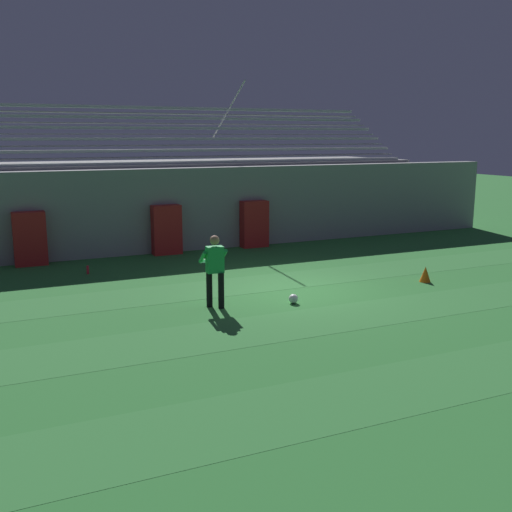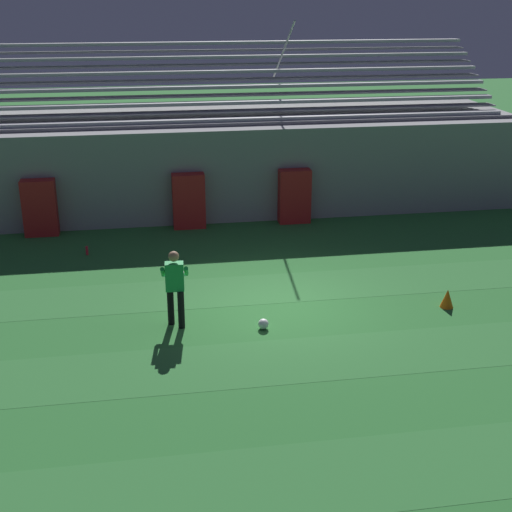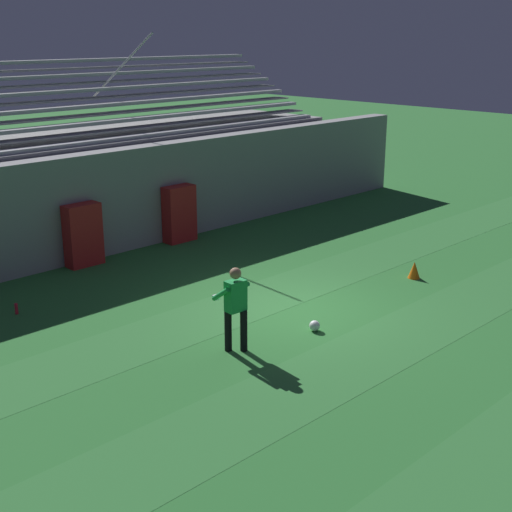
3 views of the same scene
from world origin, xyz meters
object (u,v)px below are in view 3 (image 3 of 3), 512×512
(traffic_cone, at_px, (414,270))
(soccer_ball, at_px, (315,326))
(water_bottle, at_px, (16,309))
(padding_pillar_gate_right, at_px, (179,214))
(goalkeeper, at_px, (235,304))
(padding_pillar_gate_left, at_px, (83,235))

(traffic_cone, bearing_deg, soccer_ball, -174.59)
(water_bottle, bearing_deg, traffic_cone, -30.28)
(padding_pillar_gate_right, bearing_deg, goalkeeper, -121.09)
(padding_pillar_gate_left, bearing_deg, traffic_cone, -51.79)
(soccer_ball, relative_size, traffic_cone, 0.52)
(soccer_ball, bearing_deg, padding_pillar_gate_left, 98.06)
(padding_pillar_gate_right, relative_size, water_bottle, 6.80)
(goalkeeper, bearing_deg, soccer_ball, -14.45)
(goalkeeper, relative_size, soccer_ball, 7.59)
(traffic_cone, height_order, water_bottle, traffic_cone)
(padding_pillar_gate_right, height_order, water_bottle, padding_pillar_gate_right)
(padding_pillar_gate_left, height_order, soccer_ball, padding_pillar_gate_left)
(soccer_ball, xyz_separation_m, traffic_cone, (4.22, 0.40, 0.10))
(soccer_ball, height_order, traffic_cone, traffic_cone)
(padding_pillar_gate_left, distance_m, padding_pillar_gate_right, 3.18)
(water_bottle, bearing_deg, goalkeeper, -65.80)
(padding_pillar_gate_right, bearing_deg, soccer_ball, -107.25)
(soccer_ball, distance_m, traffic_cone, 4.24)
(padding_pillar_gate_left, distance_m, water_bottle, 3.52)
(water_bottle, bearing_deg, padding_pillar_gate_right, 17.40)
(padding_pillar_gate_left, bearing_deg, padding_pillar_gate_right, 0.00)
(goalkeeper, xyz_separation_m, soccer_ball, (1.78, -0.46, -0.84))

